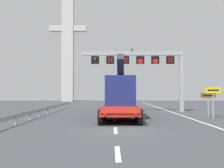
# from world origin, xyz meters

# --- Properties ---
(ground) EXTENTS (112.00, 112.00, 0.00)m
(ground) POSITION_xyz_m (0.00, 0.00, 0.00)
(ground) COLOR #424449
(lane_markings) EXTENTS (0.20, 56.49, 0.01)m
(lane_markings) POSITION_xyz_m (-0.29, 20.95, 0.01)
(lane_markings) COLOR silver
(lane_markings) RESTS_ON ground
(edge_line_right) EXTENTS (0.20, 63.00, 0.01)m
(edge_line_right) POSITION_xyz_m (6.20, 12.00, 0.01)
(edge_line_right) COLOR silver
(edge_line_right) RESTS_ON ground
(overhead_lane_gantry) EXTENTS (11.71, 0.90, 7.21)m
(overhead_lane_gantry) POSITION_xyz_m (3.23, 14.73, 5.61)
(overhead_lane_gantry) COLOR #9EA0A5
(overhead_lane_gantry) RESTS_ON ground
(heavy_haul_truck_red) EXTENTS (3.48, 14.14, 5.30)m
(heavy_haul_truck_red) POSITION_xyz_m (0.34, 9.84, 1.99)
(heavy_haul_truck_red) COLOR red
(heavy_haul_truck_red) RESTS_ON ground
(exit_sign_yellow) EXTENTS (1.34, 0.15, 2.67)m
(exit_sign_yellow) POSITION_xyz_m (8.01, 6.77, 2.00)
(exit_sign_yellow) COLOR #9EA0A5
(exit_sign_yellow) RESTS_ON ground
(tourist_info_sign_brown) EXTENTS (1.37, 0.15, 2.16)m
(tourist_info_sign_brown) POSITION_xyz_m (8.27, 8.66, 1.62)
(tourist_info_sign_brown) COLOR #9EA0A5
(tourist_info_sign_brown) RESTS_ON ground
(guardrail_left) EXTENTS (0.13, 27.30, 0.76)m
(guardrail_left) POSITION_xyz_m (-7.14, 11.65, 0.56)
(guardrail_left) COLOR #999EA3
(guardrail_left) RESTS_ON ground
(bridge_pylon_distant) EXTENTS (9.00, 2.00, 28.71)m
(bridge_pylon_distant) POSITION_xyz_m (-11.32, 50.04, 14.74)
(bridge_pylon_distant) COLOR #B7B7B2
(bridge_pylon_distant) RESTS_ON ground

